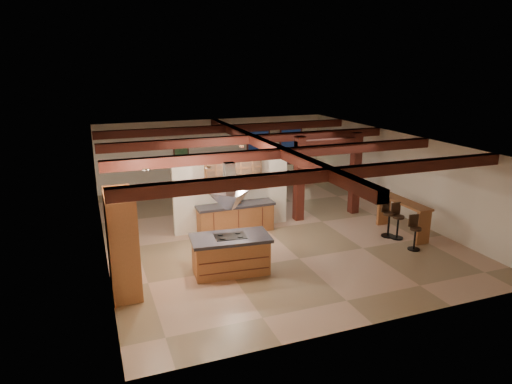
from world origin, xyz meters
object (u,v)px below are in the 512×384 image
Objects in this scene: dining_table at (230,199)px; sofa at (267,178)px; bar_counter at (403,212)px; kitchen_island at (231,254)px.

sofa reaches higher than dining_table.
kitchen_island is at bearing -173.15° from bar_counter.
bar_counter is (1.79, -6.92, 0.40)m from sofa.
bar_counter is at bearing 95.46° from sofa.
dining_table is 0.81× the size of sofa.
sofa is at bearing 104.52° from bar_counter.
sofa is 1.10× the size of bar_counter.
bar_counter reaches higher than kitchen_island.
dining_table is 3.41m from sofa.
sofa is (2.45, 2.37, 0.01)m from dining_table.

